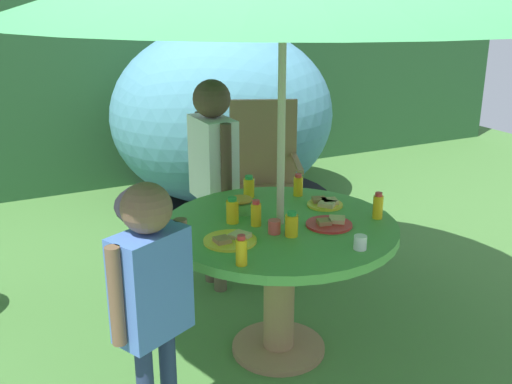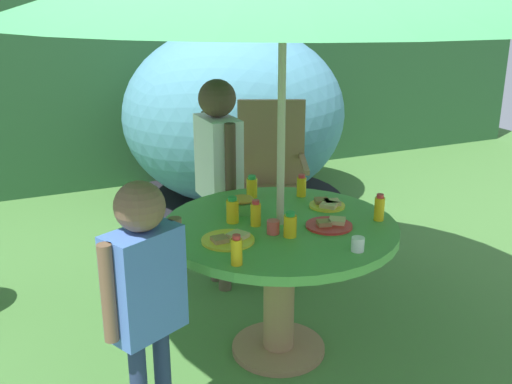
% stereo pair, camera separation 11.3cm
% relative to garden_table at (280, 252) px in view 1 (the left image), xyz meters
% --- Properties ---
extents(ground_plane, '(10.00, 10.00, 0.02)m').
position_rel_garden_table_xyz_m(ground_plane, '(0.00, 0.00, -0.56)').
color(ground_plane, '#477A38').
extents(hedge_backdrop, '(9.00, 0.70, 2.16)m').
position_rel_garden_table_xyz_m(hedge_backdrop, '(0.00, 3.38, 0.53)').
color(hedge_backdrop, '#234C28').
rests_on(hedge_backdrop, ground_plane).
extents(garden_table, '(1.12, 1.12, 0.70)m').
position_rel_garden_table_xyz_m(garden_table, '(0.00, 0.00, 0.00)').
color(garden_table, '#93704C').
rests_on(garden_table, ground_plane).
extents(wooden_chair, '(0.59, 0.59, 1.07)m').
position_rel_garden_table_xyz_m(wooden_chair, '(0.45, 1.05, 0.05)').
color(wooden_chair, '#93704C').
rests_on(wooden_chair, ground_plane).
extents(dome_tent, '(2.26, 2.26, 1.49)m').
position_rel_garden_table_xyz_m(dome_tent, '(0.68, 2.26, 0.19)').
color(dome_tent, teal).
rests_on(dome_tent, ground_plane).
extents(child_in_white_shirt, '(0.22, 0.43, 1.28)m').
position_rel_garden_table_xyz_m(child_in_white_shirt, '(-0.01, 0.80, 0.27)').
color(child_in_white_shirt, brown).
rests_on(child_in_white_shirt, ground_plane).
extents(child_in_blue_shirt, '(0.35, 0.27, 1.11)m').
position_rel_garden_table_xyz_m(child_in_blue_shirt, '(-0.74, -0.36, 0.16)').
color(child_in_blue_shirt, navy).
rests_on(child_in_blue_shirt, ground_plane).
extents(snack_bowl, '(0.14, 0.14, 0.08)m').
position_rel_garden_table_xyz_m(snack_bowl, '(-0.10, 0.22, 0.19)').
color(snack_bowl, '#66B259').
rests_on(snack_bowl, garden_table).
extents(plate_center_front, '(0.22, 0.22, 0.03)m').
position_rel_garden_table_xyz_m(plate_center_front, '(0.20, -0.13, 0.16)').
color(plate_center_front, red).
rests_on(plate_center_front, garden_table).
extents(plate_far_right, '(0.18, 0.18, 0.03)m').
position_rel_garden_table_xyz_m(plate_far_right, '(0.33, 0.11, 0.16)').
color(plate_far_right, yellow).
rests_on(plate_far_right, garden_table).
extents(plate_far_left, '(0.24, 0.24, 0.03)m').
position_rel_garden_table_xyz_m(plate_far_left, '(-0.30, -0.10, 0.16)').
color(plate_far_left, yellow).
rests_on(plate_far_left, garden_table).
extents(juice_bottle_near_left, '(0.06, 0.06, 0.13)m').
position_rel_garden_table_xyz_m(juice_bottle_near_left, '(-0.20, 0.11, 0.21)').
color(juice_bottle_near_left, yellow).
rests_on(juice_bottle_near_left, garden_table).
extents(juice_bottle_near_right, '(0.05, 0.05, 0.12)m').
position_rel_garden_table_xyz_m(juice_bottle_near_right, '(0.28, 0.32, 0.21)').
color(juice_bottle_near_right, yellow).
rests_on(juice_bottle_near_right, garden_table).
extents(juice_bottle_center_back, '(0.06, 0.06, 0.12)m').
position_rel_garden_table_xyz_m(juice_bottle_center_back, '(-0.03, -0.16, 0.21)').
color(juice_bottle_center_back, yellow).
rests_on(juice_bottle_center_back, garden_table).
extents(juice_bottle_mid_left, '(0.05, 0.05, 0.13)m').
position_rel_garden_table_xyz_m(juice_bottle_mid_left, '(-0.11, 0.03, 0.21)').
color(juice_bottle_mid_left, yellow).
rests_on(juice_bottle_mid_left, garden_table).
extents(juice_bottle_mid_right, '(0.06, 0.06, 0.12)m').
position_rel_garden_table_xyz_m(juice_bottle_mid_right, '(0.03, 0.41, 0.21)').
color(juice_bottle_mid_right, yellow).
rests_on(juice_bottle_mid_right, garden_table).
extents(juice_bottle_front_edge, '(0.05, 0.05, 0.13)m').
position_rel_garden_table_xyz_m(juice_bottle_front_edge, '(0.46, -0.15, 0.21)').
color(juice_bottle_front_edge, yellow).
rests_on(juice_bottle_front_edge, garden_table).
extents(juice_bottle_back_edge, '(0.05, 0.05, 0.13)m').
position_rel_garden_table_xyz_m(juice_bottle_back_edge, '(-0.36, -0.33, 0.21)').
color(juice_bottle_back_edge, yellow).
rests_on(juice_bottle_back_edge, garden_table).
extents(cup_near, '(0.06, 0.06, 0.06)m').
position_rel_garden_table_xyz_m(cup_near, '(0.16, -0.42, 0.18)').
color(cup_near, white).
rests_on(cup_near, garden_table).
extents(cup_far, '(0.06, 0.06, 0.06)m').
position_rel_garden_table_xyz_m(cup_far, '(-0.08, -0.10, 0.18)').
color(cup_far, '#E04C47').
rests_on(cup_far, garden_table).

